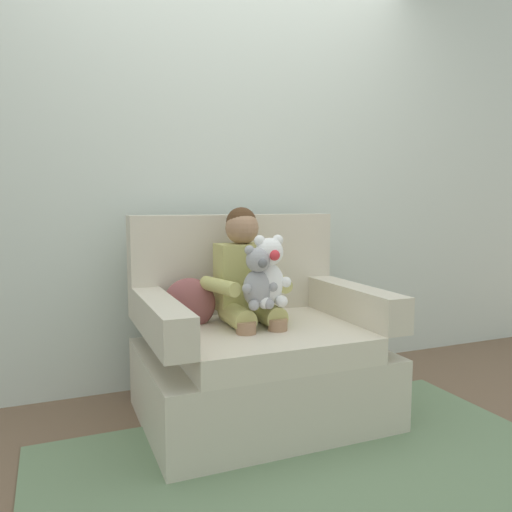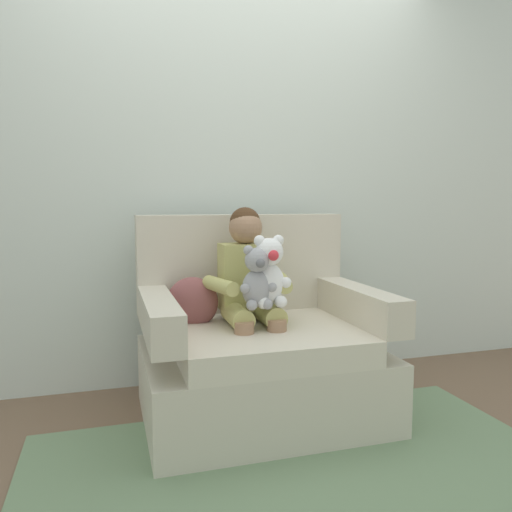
% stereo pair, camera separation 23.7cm
% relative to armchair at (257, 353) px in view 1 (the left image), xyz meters
% --- Properties ---
extents(ground_plane, '(8.00, 8.00, 0.00)m').
position_rel_armchair_xyz_m(ground_plane, '(0.00, -0.04, -0.32)').
color(ground_plane, brown).
extents(back_wall, '(6.00, 0.10, 2.60)m').
position_rel_armchair_xyz_m(back_wall, '(0.00, 0.62, 0.98)').
color(back_wall, silver).
rests_on(back_wall, ground).
extents(floor_rug, '(2.20, 1.53, 0.01)m').
position_rel_armchair_xyz_m(floor_rug, '(0.00, -0.72, -0.31)').
color(floor_rug, slate).
rests_on(floor_rug, ground).
extents(armchair, '(1.15, 0.89, 1.01)m').
position_rel_armchair_xyz_m(armchair, '(0.00, 0.00, 0.00)').
color(armchair, beige).
rests_on(armchair, ground).
extents(seated_child, '(0.45, 0.39, 0.82)m').
position_rel_armchair_xyz_m(seated_child, '(-0.04, 0.03, 0.36)').
color(seated_child, tan).
rests_on(seated_child, armchair).
extents(plush_white, '(0.20, 0.17, 0.34)m').
position_rel_armchair_xyz_m(plush_white, '(0.02, -0.11, 0.42)').
color(plush_white, white).
rests_on(plush_white, armchair).
extents(plush_grey, '(0.18, 0.14, 0.30)m').
position_rel_armchair_xyz_m(plush_grey, '(-0.05, -0.14, 0.40)').
color(plush_grey, '#9E9EA3').
rests_on(plush_grey, armchair).
extents(throw_pillow, '(0.28, 0.18, 0.26)m').
position_rel_armchair_xyz_m(throw_pillow, '(-0.31, 0.12, 0.25)').
color(throw_pillow, '#8C4C4C').
rests_on(throw_pillow, armchair).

